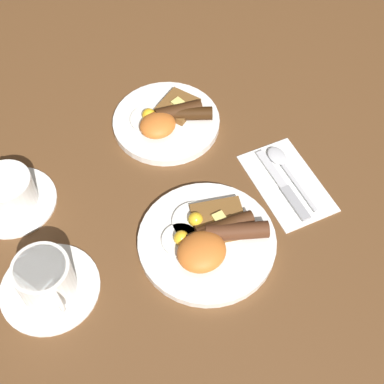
% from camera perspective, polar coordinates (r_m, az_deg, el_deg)
% --- Properties ---
extents(ground_plane, '(3.00, 3.00, 0.00)m').
position_cam_1_polar(ground_plane, '(0.91, 1.59, -5.52)').
color(ground_plane, brown).
extents(breakfast_plate_near, '(0.23, 0.23, 0.05)m').
position_cam_1_polar(breakfast_plate_near, '(0.89, 1.79, -5.02)').
color(breakfast_plate_near, white).
rests_on(breakfast_plate_near, ground_plane).
extents(breakfast_plate_far, '(0.21, 0.21, 0.05)m').
position_cam_1_polar(breakfast_plate_far, '(1.06, -2.65, 7.69)').
color(breakfast_plate_far, white).
rests_on(breakfast_plate_far, ground_plane).
extents(teacup_near, '(0.16, 0.16, 0.08)m').
position_cam_1_polar(teacup_near, '(0.87, -15.29, -9.08)').
color(teacup_near, white).
rests_on(teacup_near, ground_plane).
extents(teacup_far, '(0.15, 0.15, 0.07)m').
position_cam_1_polar(teacup_far, '(0.98, -18.92, -0.08)').
color(teacup_far, white).
rests_on(teacup_far, ground_plane).
extents(napkin, '(0.13, 0.20, 0.01)m').
position_cam_1_polar(napkin, '(0.99, 10.08, 1.00)').
color(napkin, white).
rests_on(napkin, ground_plane).
extents(knife, '(0.03, 0.17, 0.01)m').
position_cam_1_polar(knife, '(0.98, 9.87, 0.43)').
color(knife, silver).
rests_on(knife, napkin).
extents(spoon, '(0.04, 0.16, 0.01)m').
position_cam_1_polar(spoon, '(1.01, 9.53, 3.13)').
color(spoon, silver).
rests_on(spoon, napkin).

